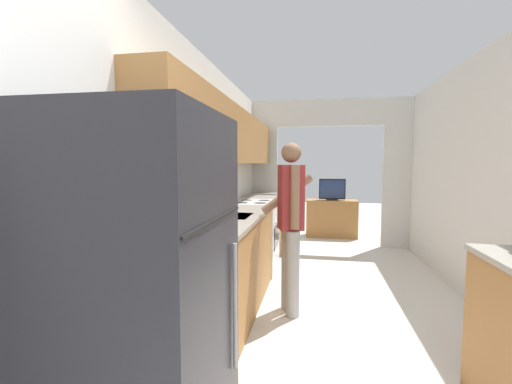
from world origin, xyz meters
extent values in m
cube|color=silver|center=(-1.36, 2.04, 1.25)|extent=(0.06, 7.68, 2.50)
cube|color=#9E6B38|center=(-1.17, 3.15, 1.72)|extent=(0.32, 4.06, 0.61)
cube|color=silver|center=(-1.21, 5.31, 1.02)|extent=(0.65, 0.06, 2.05)
cube|color=silver|center=(1.21, 5.31, 1.02)|extent=(0.65, 0.06, 2.05)
cube|color=silver|center=(0.00, 5.31, 2.27)|extent=(3.07, 0.06, 0.45)
cube|color=#9E6B38|center=(-1.03, 2.24, 0.44)|extent=(0.60, 2.24, 0.88)
cube|color=gray|center=(-1.03, 2.24, 0.90)|extent=(0.62, 2.25, 0.03)
cube|color=#9E6B38|center=(-1.03, 4.64, 0.44)|extent=(0.60, 1.09, 0.88)
cube|color=gray|center=(-1.03, 4.64, 0.90)|extent=(0.62, 1.10, 0.03)
cube|color=#9EA3A8|center=(-1.03, 2.48, 0.91)|extent=(0.42, 0.44, 0.00)
cube|color=black|center=(-0.98, 0.70, 0.82)|extent=(0.72, 0.80, 1.64)
cube|color=black|center=(-0.61, 0.70, 1.18)|extent=(0.01, 0.77, 0.01)
cylinder|color=#99999E|center=(-0.60, 0.96, 0.69)|extent=(0.02, 0.02, 0.66)
cube|color=white|center=(-1.02, 3.73, 0.46)|extent=(0.62, 0.73, 0.92)
cube|color=black|center=(-0.71, 3.73, 0.46)|extent=(0.01, 0.50, 0.27)
cylinder|color=#B7B7BC|center=(-0.69, 3.73, 0.69)|extent=(0.02, 0.58, 0.02)
cube|color=white|center=(-1.31, 3.73, 0.99)|extent=(0.04, 0.73, 0.14)
cylinder|color=#232328|center=(-0.90, 3.57, 0.91)|extent=(0.16, 0.16, 0.01)
cylinder|color=#232328|center=(-0.90, 3.89, 0.91)|extent=(0.16, 0.16, 0.01)
cylinder|color=#232328|center=(-1.15, 3.57, 0.91)|extent=(0.16, 0.16, 0.01)
cylinder|color=#232328|center=(-1.15, 3.89, 0.91)|extent=(0.16, 0.16, 0.01)
cylinder|color=#9E9E9E|center=(-0.41, 2.40, 0.40)|extent=(0.17, 0.17, 0.80)
cylinder|color=#9E9E9E|center=(-0.46, 2.56, 0.40)|extent=(0.17, 0.17, 0.80)
cube|color=maroon|center=(-0.43, 2.48, 1.10)|extent=(0.27, 0.27, 0.60)
cylinder|color=#8C664C|center=(-0.39, 2.35, 1.12)|extent=(0.10, 0.10, 0.57)
cylinder|color=#8C664C|center=(-0.48, 2.62, 1.12)|extent=(0.51, 0.24, 0.39)
sphere|color=#8C664C|center=(-0.43, 2.48, 1.52)|extent=(0.18, 0.18, 0.18)
cube|color=#9E6B38|center=(0.09, 6.04, 0.36)|extent=(0.96, 0.42, 0.72)
cube|color=black|center=(0.09, 6.00, 0.73)|extent=(0.22, 0.16, 0.02)
cube|color=black|center=(0.09, 6.00, 0.93)|extent=(0.50, 0.04, 0.39)
cube|color=navy|center=(0.09, 5.97, 0.93)|extent=(0.46, 0.01, 0.34)
camera|label=1|loc=(-0.20, -0.68, 1.41)|focal=24.00mm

